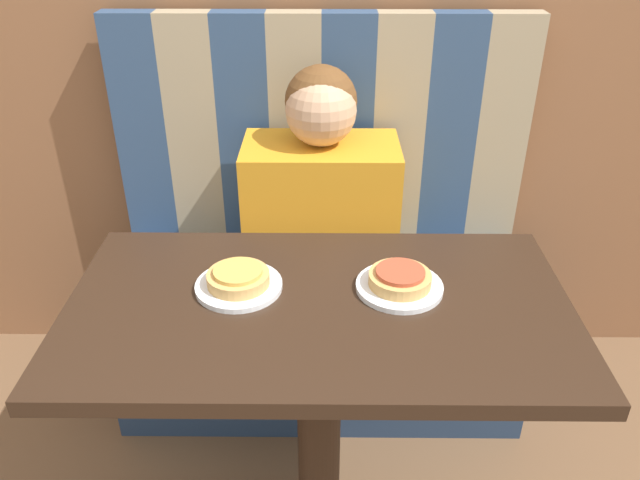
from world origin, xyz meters
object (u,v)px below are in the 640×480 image
(plate_left, at_px, (239,286))
(pizza_left, at_px, (238,277))
(person, at_px, (321,184))
(pizza_right, at_px, (400,278))
(plate_right, at_px, (399,287))

(plate_left, xyz_separation_m, pizza_left, (-0.00, 0.00, 0.02))
(person, xyz_separation_m, pizza_left, (-0.17, -0.53, 0.03))
(plate_left, height_order, pizza_right, pizza_right)
(person, relative_size, plate_left, 3.29)
(person, distance_m, pizza_left, 0.55)
(person, distance_m, plate_right, 0.55)
(plate_left, bearing_deg, pizza_left, 180.00)
(person, height_order, pizza_left, person)
(person, bearing_deg, pizza_left, -107.67)
(plate_left, relative_size, pizza_left, 1.40)
(plate_left, bearing_deg, pizza_right, 0.00)
(plate_left, height_order, pizza_left, pizza_left)
(plate_left, relative_size, plate_right, 1.00)
(plate_left, distance_m, pizza_right, 0.34)
(plate_left, xyz_separation_m, plate_right, (0.34, 0.00, 0.00))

